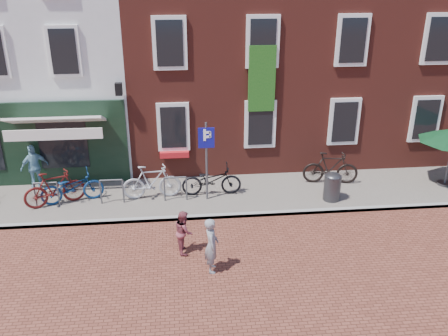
{
  "coord_description": "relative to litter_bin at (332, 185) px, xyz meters",
  "views": [
    {
      "loc": [
        0.64,
        -12.69,
        7.12
      ],
      "look_at": [
        1.99,
        0.48,
        1.47
      ],
      "focal_mm": 38.4,
      "sensor_mm": 36.0,
      "label": 1
    }
  ],
  "objects": [
    {
      "name": "building_stucco",
      "position": [
        -10.5,
        6.27,
        3.89
      ],
      "size": [
        8.0,
        8.0,
        9.0
      ],
      "primitive_type": "cube",
      "color": "silver",
      "rests_on": "ground"
    },
    {
      "name": "bicycle_5",
      "position": [
        0.32,
        1.24,
        0.06
      ],
      "size": [
        1.95,
        0.84,
        1.14
      ],
      "primitive_type": "imported",
      "rotation": [
        0.0,
        0.0,
        1.41
      ],
      "color": "black",
      "rests_on": "sidewalk"
    },
    {
      "name": "bicycle_2",
      "position": [
        -8.26,
        0.7,
        -0.0
      ],
      "size": [
        2.06,
        1.15,
        1.02
      ],
      "primitive_type": "imported",
      "rotation": [
        0.0,
        0.0,
        1.83
      ],
      "color": "navy",
      "rests_on": "sidewalk"
    },
    {
      "name": "parking_sign",
      "position": [
        -3.99,
        0.46,
        1.19
      ],
      "size": [
        0.5,
        0.07,
        2.59
      ],
      "color": "#4C4C4F",
      "rests_on": "sidewalk"
    },
    {
      "name": "bicycle_3",
      "position": [
        -5.75,
        0.72,
        0.06
      ],
      "size": [
        1.93,
        0.67,
        1.14
      ],
      "primitive_type": "imported",
      "rotation": [
        0.0,
        0.0,
        1.65
      ],
      "color": "#ABABAE",
      "rests_on": "sidewalk"
    },
    {
      "name": "sidewalk",
      "position": [
        -4.5,
        0.77,
        -0.56
      ],
      "size": [
        24.0,
        3.0,
        0.1
      ],
      "primitive_type": "cube",
      "color": "slate",
      "rests_on": "ground"
    },
    {
      "name": "building_brick_mid",
      "position": [
        -3.5,
        6.27,
        4.39
      ],
      "size": [
        6.0,
        8.0,
        10.0
      ],
      "primitive_type": "cube",
      "color": "maroon",
      "rests_on": "ground"
    },
    {
      "name": "cafe_person",
      "position": [
        -9.67,
        1.87,
        0.26
      ],
      "size": [
        0.97,
        0.77,
        1.55
      ],
      "primitive_type": "imported",
      "rotation": [
        0.0,
        0.0,
        3.65
      ],
      "color": "#71A5BB",
      "rests_on": "sidewalk"
    },
    {
      "name": "building_brick_right",
      "position": [
        2.5,
        6.27,
        4.39
      ],
      "size": [
        6.0,
        8.0,
        10.0
      ],
      "primitive_type": "cube",
      "color": "maroon",
      "rests_on": "ground"
    },
    {
      "name": "litter_bin",
      "position": [
        0.0,
        0.0,
        0.0
      ],
      "size": [
        0.54,
        0.54,
        0.99
      ],
      "color": "#37373A",
      "rests_on": "sidewalk"
    },
    {
      "name": "woman",
      "position": [
        -4.13,
        -3.33,
        0.12
      ],
      "size": [
        0.36,
        0.54,
        1.46
      ],
      "primitive_type": "imported",
      "rotation": [
        0.0,
        0.0,
        1.54
      ],
      "color": "gray",
      "rests_on": "ground"
    },
    {
      "name": "ground",
      "position": [
        -5.5,
        -0.73,
        -0.61
      ],
      "size": [
        80.0,
        80.0,
        0.0
      ],
      "primitive_type": "plane",
      "color": "brown"
    },
    {
      "name": "bicycle_4",
      "position": [
        -3.82,
        0.77,
        -0.0
      ],
      "size": [
        1.95,
        0.7,
        1.02
      ],
      "primitive_type": "imported",
      "rotation": [
        0.0,
        0.0,
        1.56
      ],
      "color": "black",
      "rests_on": "sidewalk"
    },
    {
      "name": "bicycle_1",
      "position": [
        -8.75,
        0.54,
        0.06
      ],
      "size": [
        1.95,
        1.2,
        1.14
      ],
      "primitive_type": "imported",
      "rotation": [
        0.0,
        0.0,
        1.95
      ],
      "color": "#501210",
      "rests_on": "sidewalk"
    },
    {
      "name": "boy",
      "position": [
        -4.8,
        -2.39,
        -0.01
      ],
      "size": [
        0.52,
        0.63,
        1.2
      ],
      "primitive_type": "imported",
      "rotation": [
        0.0,
        0.0,
        1.69
      ],
      "color": "brown",
      "rests_on": "ground"
    }
  ]
}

